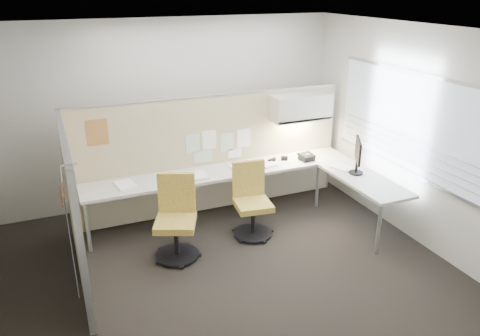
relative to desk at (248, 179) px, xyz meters
name	(u,v)px	position (x,y,z in m)	size (l,w,h in m)	color
floor	(215,269)	(-0.93, -1.13, -0.61)	(5.50, 4.50, 0.01)	black
ceiling	(209,31)	(-0.93, -1.13, 2.20)	(5.50, 4.50, 0.01)	white
wall_back	(163,113)	(-0.93, 1.12, 0.80)	(5.50, 0.02, 2.80)	beige
wall_front	(321,268)	(-0.93, -3.38, 0.80)	(5.50, 0.02, 2.80)	beige
wall_right	(409,133)	(1.82, -1.13, 0.80)	(0.02, 4.50, 2.80)	beige
window_pane	(409,123)	(1.79, -1.13, 0.95)	(0.01, 2.80, 1.30)	#9AA4B3
partition_back	(212,154)	(-0.38, 0.47, 0.27)	(4.10, 0.06, 1.75)	tan
partition_left	(73,209)	(-2.43, -0.63, 0.27)	(0.06, 2.20, 1.75)	tan
desk	(248,179)	(0.00, 0.00, 0.00)	(4.00, 2.07, 0.73)	beige
overhead_bin	(301,107)	(0.97, 0.26, 0.91)	(0.90, 0.36, 0.38)	beige
task_light_strip	(300,121)	(0.97, 0.26, 0.70)	(0.60, 0.06, 0.02)	#FFEABF
pinned_papers	(218,144)	(-0.30, 0.44, 0.43)	(1.01, 0.00, 0.47)	#8CBF8C
poster	(97,132)	(-1.98, 0.44, 0.82)	(0.28, 0.00, 0.35)	orange
chair_left	(176,220)	(-1.25, -0.62, -0.11)	(0.64, 0.65, 1.05)	black
chair_right	(251,202)	(-0.16, -0.48, -0.13)	(0.53, 0.54, 1.00)	black
monitor	(358,154)	(1.37, -0.69, 0.42)	(0.27, 0.43, 0.50)	black
phone	(306,157)	(0.99, 0.05, 0.18)	(0.23, 0.22, 0.12)	black
stapler	(272,160)	(0.48, 0.20, 0.15)	(0.14, 0.04, 0.05)	black
tape_dispenser	(284,158)	(0.69, 0.19, 0.16)	(0.10, 0.06, 0.06)	black
coat_hook	(64,203)	(-2.51, -1.63, 0.82)	(0.18, 0.44, 1.34)	silver
paper_stack_0	(125,185)	(-1.73, 0.14, 0.14)	(0.23, 0.30, 0.03)	white
paper_stack_1	(172,178)	(-1.10, 0.12, 0.14)	(0.23, 0.30, 0.02)	white
paper_stack_2	(198,176)	(-0.74, 0.05, 0.15)	(0.23, 0.30, 0.04)	white
paper_stack_3	(239,167)	(-0.08, 0.16, 0.14)	(0.23, 0.30, 0.02)	white
paper_stack_4	(266,164)	(0.35, 0.13, 0.14)	(0.23, 0.30, 0.03)	white
paper_stack_5	(342,167)	(1.32, -0.43, 0.14)	(0.23, 0.30, 0.02)	white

